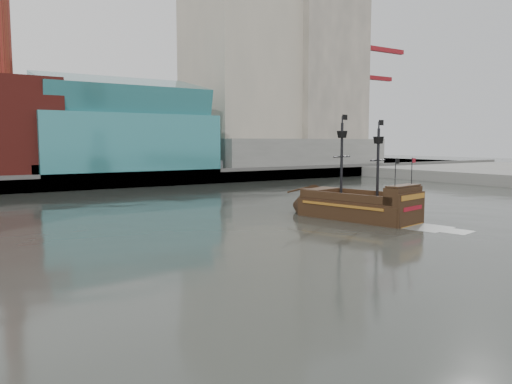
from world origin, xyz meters
TOP-DOWN VIEW (x-y plane):
  - ground at (0.00, 0.00)m, footprint 400.00×400.00m
  - promenade_far at (0.00, 92.00)m, footprint 220.00×60.00m
  - seawall at (0.00, 62.50)m, footprint 220.00×1.00m
  - skyline at (5.21, 84.56)m, footprint 149.00×45.00m
  - crane_a at (78.63, 82.00)m, footprint 22.50×4.00m
  - crane_b at (88.23, 92.00)m, footprint 19.10×4.00m
  - pirate_ship at (15.88, 18.29)m, footprint 7.12×14.90m

SIDE VIEW (x-z plane):
  - ground at x=0.00m, z-range 0.00..0.00m
  - pirate_ship at x=15.88m, z-range -4.39..6.33m
  - promenade_far at x=0.00m, z-range 0.00..2.00m
  - seawall at x=0.00m, z-range 0.00..2.60m
  - crane_b at x=88.23m, z-range 2.45..28.70m
  - crane_a at x=78.63m, z-range 2.99..35.24m
  - skyline at x=5.21m, z-range -6.45..55.55m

